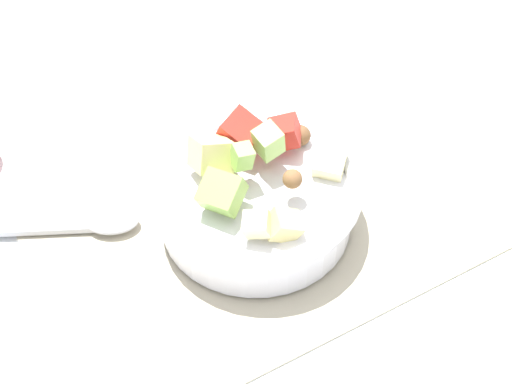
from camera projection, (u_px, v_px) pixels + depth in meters
The scene contains 4 objects.
ground_plane at pixel (260, 215), 0.75m from camera, with size 2.40×2.40×0.00m, color silver.
placemat at pixel (260, 213), 0.74m from camera, with size 0.49×0.34×0.01m, color #BCB299.
salad_bowl at pixel (256, 195), 0.71m from camera, with size 0.22×0.22×0.11m.
serving_spoon at pixel (63, 224), 0.72m from camera, with size 0.23×0.13×0.01m.
Camera 1 is at (-0.24, -0.43, 0.56)m, focal length 47.66 mm.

